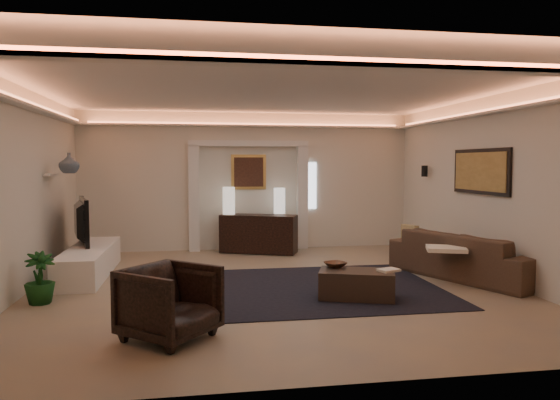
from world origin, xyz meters
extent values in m
plane|color=tan|center=(0.00, 0.00, 0.00)|extent=(7.00, 7.00, 0.00)
plane|color=white|center=(0.00, 0.00, 2.90)|extent=(7.00, 7.00, 0.00)
plane|color=silver|center=(0.00, 3.50, 1.45)|extent=(7.00, 0.00, 7.00)
plane|color=silver|center=(0.00, -3.50, 1.45)|extent=(7.00, 0.00, 7.00)
plane|color=silver|center=(-3.50, 0.00, 1.45)|extent=(0.00, 7.00, 7.00)
plane|color=silver|center=(3.50, 0.00, 1.45)|extent=(0.00, 7.00, 7.00)
cube|color=silver|center=(0.00, 0.00, 2.62)|extent=(7.00, 7.00, 0.04)
cube|color=white|center=(1.35, 3.48, 1.35)|extent=(0.25, 0.03, 1.00)
cube|color=black|center=(0.40, -0.20, 0.01)|extent=(4.00, 3.00, 0.01)
cube|color=silver|center=(-1.15, 3.40, 1.10)|extent=(0.22, 0.20, 2.20)
cube|color=silver|center=(1.15, 3.40, 1.10)|extent=(0.22, 0.20, 2.20)
cube|color=silver|center=(0.00, 3.40, 2.25)|extent=(2.52, 0.20, 0.12)
cube|color=tan|center=(0.00, 3.47, 1.65)|extent=(0.74, 0.04, 0.74)
cube|color=#4C2D1E|center=(0.00, 3.44, 1.65)|extent=(0.62, 0.02, 0.62)
cube|color=black|center=(3.47, 0.30, 1.70)|extent=(0.04, 1.64, 0.74)
cube|color=tan|center=(3.44, 0.30, 1.70)|extent=(0.02, 1.50, 0.62)
cylinder|color=black|center=(3.38, 2.20, 1.68)|extent=(0.12, 0.12, 0.22)
cube|color=silver|center=(-3.44, 1.40, 1.65)|extent=(0.10, 0.55, 0.04)
cube|color=#2D251D|center=(0.14, 2.93, 0.40)|extent=(1.61, 1.04, 0.77)
cylinder|color=beige|center=(-0.44, 3.17, 1.09)|extent=(0.30, 0.30, 0.56)
cylinder|color=silver|center=(0.62, 3.17, 1.09)|extent=(0.29, 0.29, 0.53)
cube|color=white|center=(-2.85, 1.27, 0.23)|extent=(0.64, 2.52, 0.47)
imported|color=black|center=(-3.15, 1.71, 0.84)|extent=(1.36, 0.52, 0.78)
cylinder|color=#493520|center=(-3.15, 2.43, 0.64)|extent=(0.15, 0.15, 0.34)
imported|color=#3E4E66|center=(-3.15, 1.38, 1.84)|extent=(0.41, 0.41, 0.33)
imported|color=#113C12|center=(-3.15, -0.43, 0.34)|extent=(0.51, 0.51, 0.68)
imported|color=brown|center=(3.15, 0.09, 0.36)|extent=(2.68, 1.89, 0.73)
cube|color=white|center=(2.58, -0.31, 0.55)|extent=(0.69, 0.63, 0.06)
cube|color=tan|center=(2.68, 1.24, 0.55)|extent=(0.22, 0.37, 0.35)
cube|color=#2E221B|center=(1.00, -0.88, 0.20)|extent=(1.11, 0.83, 0.37)
imported|color=#4C2D1D|center=(0.78, -0.61, 0.45)|extent=(0.38, 0.38, 0.07)
cube|color=beige|center=(1.41, -1.00, 0.42)|extent=(0.33, 0.28, 0.03)
imported|color=black|center=(-1.41, -2.11, 0.38)|extent=(1.18, 1.17, 0.77)
camera|label=1|loc=(-1.15, -7.55, 1.83)|focal=33.42mm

